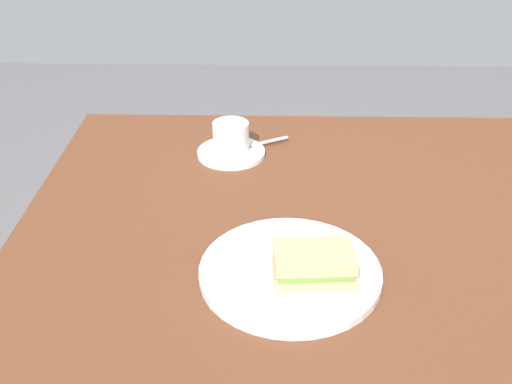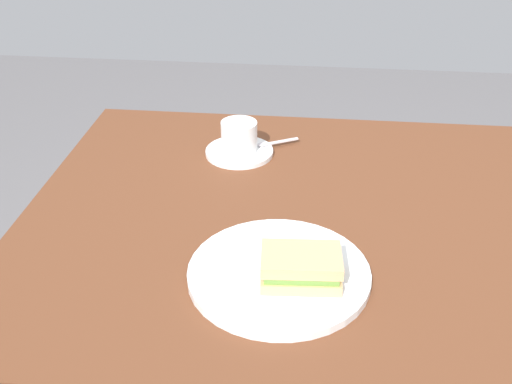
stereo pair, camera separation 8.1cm
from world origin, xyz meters
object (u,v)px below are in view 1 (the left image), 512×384
at_px(sandwich_plate, 290,272).
at_px(spoon, 261,143).
at_px(dining_table, 347,264).
at_px(coffee_saucer, 231,153).
at_px(coffee_cup, 231,136).
at_px(sandwich_front, 314,265).

relative_size(sandwich_plate, spoon, 3.12).
relative_size(dining_table, coffee_saucer, 8.25).
distance_m(sandwich_plate, spoon, 0.45).
distance_m(coffee_cup, spoon, 0.08).
relative_size(coffee_saucer, coffee_cup, 1.41).
distance_m(dining_table, spoon, 0.34).
xyz_separation_m(coffee_cup, spoon, (0.07, 0.03, -0.03)).
bearing_deg(dining_table, coffee_saucer, 136.30).
height_order(sandwich_plate, coffee_cup, coffee_cup).
relative_size(sandwich_front, spoon, 1.36).
relative_size(coffee_cup, spoon, 1.13).
bearing_deg(sandwich_front, dining_table, 67.38).
height_order(dining_table, coffee_saucer, coffee_saucer).
xyz_separation_m(dining_table, sandwich_front, (-0.09, -0.21, 0.16)).
distance_m(sandwich_front, spoon, 0.47).
xyz_separation_m(dining_table, coffee_saucer, (-0.24, 0.23, 0.12)).
height_order(dining_table, sandwich_front, sandwich_front).
bearing_deg(spoon, sandwich_front, -79.58).
bearing_deg(dining_table, sandwich_plate, -123.01).
bearing_deg(sandwich_plate, dining_table, 56.99).
height_order(sandwich_plate, spoon, spoon).
bearing_deg(coffee_cup, sandwich_front, -70.73).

